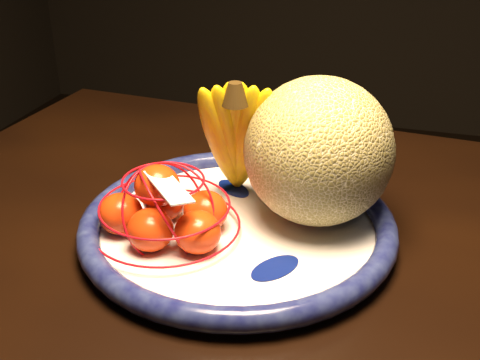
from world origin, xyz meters
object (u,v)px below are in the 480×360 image
(banana_bunch, at_px, (236,134))
(fruit_bowl, at_px, (238,226))
(dining_table, at_px, (423,349))
(cantaloupe, at_px, (319,151))
(mandarin_bag, at_px, (166,212))

(banana_bunch, bearing_deg, fruit_bowl, -86.84)
(dining_table, distance_m, banana_bunch, 0.32)
(cantaloupe, bearing_deg, dining_table, -34.21)
(dining_table, height_order, mandarin_bag, mandarin_bag)
(banana_bunch, relative_size, mandarin_bag, 0.84)
(fruit_bowl, height_order, cantaloupe, cantaloupe)
(mandarin_bag, bearing_deg, dining_table, -1.89)
(fruit_bowl, xyz_separation_m, mandarin_bag, (-0.07, -0.04, 0.03))
(fruit_bowl, relative_size, mandarin_bag, 1.76)
(mandarin_bag, bearing_deg, fruit_bowl, 28.20)
(fruit_bowl, xyz_separation_m, cantaloupe, (0.08, 0.05, 0.09))
(dining_table, distance_m, cantaloupe, 0.24)
(cantaloupe, xyz_separation_m, banana_bunch, (-0.10, 0.02, 0.00))
(dining_table, bearing_deg, fruit_bowl, 172.70)
(fruit_bowl, distance_m, cantaloupe, 0.13)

